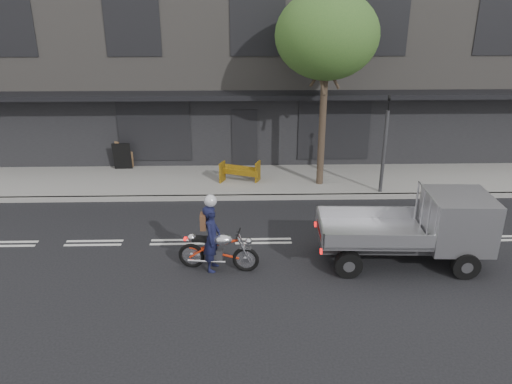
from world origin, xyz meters
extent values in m
plane|color=black|center=(0.00, 0.00, 0.00)|extent=(80.00, 80.00, 0.00)
cube|color=gray|center=(0.00, 4.70, 0.07)|extent=(32.00, 3.20, 0.15)
cube|color=gray|center=(0.00, 3.10, 0.07)|extent=(32.00, 0.20, 0.15)
cube|color=slate|center=(0.00, 11.30, 4.00)|extent=(26.00, 10.00, 8.00)
cylinder|color=#382B21|center=(2.20, 4.20, 2.00)|extent=(0.24, 0.24, 4.00)
ellipsoid|color=#27541F|center=(2.20, 4.20, 5.30)|extent=(3.40, 3.40, 2.89)
cylinder|color=#2D2D30|center=(4.20, 3.35, 1.50)|extent=(0.12, 0.12, 3.00)
imported|color=black|center=(4.20, 3.35, 3.25)|extent=(0.08, 0.10, 0.50)
torus|color=black|center=(-1.89, -1.38, 0.32)|extent=(0.69, 0.21, 0.68)
torus|color=black|center=(-0.51, -1.60, 0.32)|extent=(0.69, 0.21, 0.68)
cube|color=#2D2D30|center=(-1.25, -1.48, 0.43)|extent=(0.38, 0.29, 0.28)
ellipsoid|color=silver|center=(-1.09, -1.51, 0.84)|extent=(0.60, 0.40, 0.28)
cube|color=black|center=(-1.57, -1.43, 0.82)|extent=(0.57, 0.32, 0.09)
cylinder|color=black|center=(-0.69, -1.58, 1.04)|extent=(0.14, 0.60, 0.04)
imported|color=#131535|center=(-1.35, -1.49, 0.88)|extent=(0.52, 0.70, 1.75)
cylinder|color=black|center=(2.03, -1.95, 0.34)|extent=(0.69, 0.28, 0.68)
cylinder|color=black|center=(2.10, -0.42, 0.34)|extent=(0.69, 0.28, 0.68)
cylinder|color=black|center=(4.90, -2.07, 0.34)|extent=(0.69, 0.28, 0.68)
cylinder|color=black|center=(4.97, -0.55, 0.34)|extent=(0.69, 0.28, 0.68)
cube|color=#2D2D30|center=(3.50, -1.25, 0.49)|extent=(4.17, 1.08, 0.13)
cube|color=#ABABB0|center=(4.89, -1.31, 1.21)|extent=(1.60, 1.68, 1.35)
cube|color=black|center=(4.89, -1.31, 1.60)|extent=(1.41, 1.58, 0.49)
cube|color=silver|center=(2.74, -1.21, 0.83)|extent=(2.77, 1.87, 0.09)
camera|label=1|loc=(-0.52, -12.65, 6.59)|focal=35.00mm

